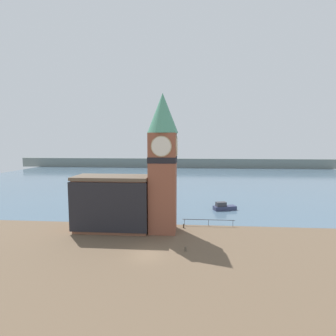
% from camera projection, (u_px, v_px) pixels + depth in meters
% --- Properties ---
extents(ground_plane, '(160.00, 160.00, 0.00)m').
position_uv_depth(ground_plane, '(147.00, 255.00, 33.00)').
color(ground_plane, brown).
extents(water, '(160.00, 120.00, 0.00)m').
position_uv_depth(water, '(176.00, 177.00, 104.84)').
color(water, slate).
rests_on(water, ground_plane).
extents(far_shoreline, '(180.00, 3.00, 5.00)m').
position_uv_depth(far_shoreline, '(180.00, 163.00, 144.26)').
color(far_shoreline, slate).
rests_on(far_shoreline, water).
extents(pier_railing, '(8.75, 0.08, 1.09)m').
position_uv_depth(pier_railing, '(209.00, 220.00, 44.31)').
color(pier_railing, '#333338').
rests_on(pier_railing, ground_plane).
extents(clock_tower, '(4.78, 4.78, 21.59)m').
position_uv_depth(clock_tower, '(163.00, 160.00, 40.66)').
color(clock_tower, brown).
rests_on(clock_tower, ground_plane).
extents(pier_building, '(11.98, 5.62, 8.81)m').
position_uv_depth(pier_building, '(112.00, 203.00, 41.91)').
color(pier_building, '#935B42').
rests_on(pier_building, ground_plane).
extents(boat_near, '(4.99, 2.97, 1.69)m').
position_uv_depth(boat_near, '(224.00, 207.00, 54.75)').
color(boat_near, '#333856').
rests_on(boat_near, water).
extents(mooring_bollard_near, '(0.28, 0.28, 0.67)m').
position_uv_depth(mooring_bollard_near, '(185.00, 248.00, 34.09)').
color(mooring_bollard_near, brown).
rests_on(mooring_bollard_near, ground_plane).
extents(mooring_bollard_far, '(0.27, 0.27, 0.70)m').
position_uv_depth(mooring_bollard_far, '(184.00, 226.00, 43.31)').
color(mooring_bollard_far, brown).
rests_on(mooring_bollard_far, ground_plane).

